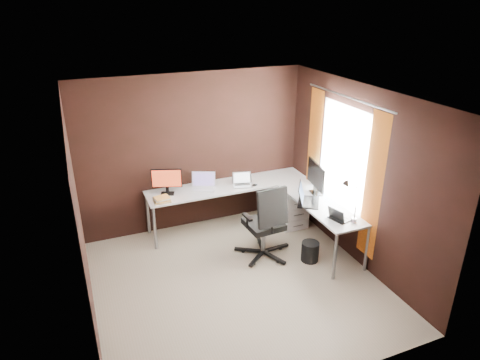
# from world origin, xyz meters

# --- Properties ---
(room) EXTENTS (3.60, 3.60, 2.50)m
(room) POSITION_xyz_m (0.34, 0.07, 1.28)
(room) COLOR #A0927C
(room) RESTS_ON ground
(desk) EXTENTS (2.65, 2.25, 0.73)m
(desk) POSITION_xyz_m (0.84, 1.04, 0.68)
(desk) COLOR white
(desk) RESTS_ON ground
(drawer_pedestal) EXTENTS (0.42, 0.50, 0.60)m
(drawer_pedestal) POSITION_xyz_m (1.43, 1.15, 0.30)
(drawer_pedestal) COLOR white
(drawer_pedestal) RESTS_ON ground
(monitor_left) EXTENTS (0.45, 0.20, 0.40)m
(monitor_left) POSITION_xyz_m (-0.51, 1.56, 0.96)
(monitor_left) COLOR black
(monitor_left) RESTS_ON desk
(monitor_right) EXTENTS (0.19, 0.61, 0.50)m
(monitor_right) POSITION_xyz_m (1.58, 0.70, 1.01)
(monitor_right) COLOR black
(monitor_right) RESTS_ON desk
(laptop_white) EXTENTS (0.44, 0.39, 0.25)m
(laptop_white) POSITION_xyz_m (0.06, 1.55, 0.78)
(laptop_white) COLOR white
(laptop_white) RESTS_ON desk
(laptop_silver) EXTENTS (0.35, 0.28, 0.20)m
(laptop_silver) POSITION_xyz_m (0.67, 1.42, 0.78)
(laptop_silver) COLOR silver
(laptop_silver) RESTS_ON desk
(laptop_black_big) EXTENTS (0.49, 0.52, 0.28)m
(laptop_black_big) POSITION_xyz_m (1.29, 0.48, 0.79)
(laptop_black_big) COLOR black
(laptop_black_big) RESTS_ON desk
(laptop_black_small) EXTENTS (0.26, 0.31, 0.18)m
(laptop_black_small) POSITION_xyz_m (1.42, -0.14, 0.77)
(laptop_black_small) COLOR black
(laptop_black_small) RESTS_ON desk
(book_stack) EXTENTS (0.25, 0.21, 0.08)m
(book_stack) POSITION_xyz_m (-0.65, 1.31, 0.77)
(book_stack) COLOR tan
(book_stack) RESTS_ON desk
(mouse_left) EXTENTS (0.11, 0.09, 0.04)m
(mouse_left) POSITION_xyz_m (-0.61, 1.36, 0.75)
(mouse_left) COLOR black
(mouse_left) RESTS_ON desk
(mouse_corner) EXTENTS (0.10, 0.08, 0.04)m
(mouse_corner) POSITION_xyz_m (0.84, 1.30, 0.75)
(mouse_corner) COLOR black
(mouse_corner) RESTS_ON desk
(desk_lamp) EXTENTS (0.19, 0.22, 0.59)m
(desk_lamp) POSITION_xyz_m (1.52, -0.21, 1.10)
(desk_lamp) COLOR slate
(desk_lamp) RESTS_ON desk
(office_chair) EXTENTS (0.64, 0.64, 1.15)m
(office_chair) POSITION_xyz_m (0.62, 0.45, 0.34)
(office_chair) COLOR black
(office_chair) RESTS_ON ground
(wastebasket) EXTENTS (0.30, 0.30, 0.29)m
(wastebasket) POSITION_xyz_m (1.18, 0.09, 0.15)
(wastebasket) COLOR black
(wastebasket) RESTS_ON ground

